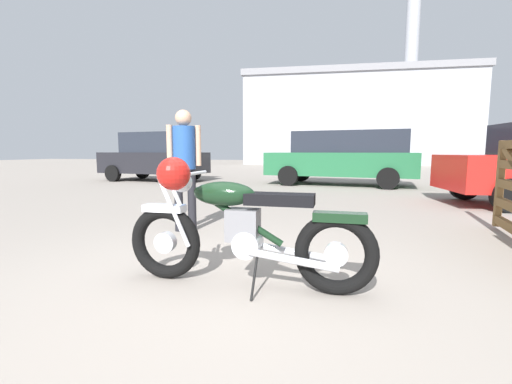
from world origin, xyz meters
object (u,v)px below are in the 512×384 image
(bystander, at_px, (184,157))
(dark_sedan_left, at_px, (156,156))
(white_estate_far, at_px, (343,156))
(vintage_motorcycle, at_px, (238,228))

(bystander, xyz_separation_m, dark_sedan_left, (-4.52, 7.32, -0.10))
(white_estate_far, bearing_deg, vintage_motorcycle, 91.98)
(vintage_motorcycle, relative_size, dark_sedan_left, 0.51)
(bystander, distance_m, dark_sedan_left, 8.61)
(white_estate_far, distance_m, dark_sedan_left, 6.80)
(dark_sedan_left, bearing_deg, bystander, 129.23)
(bystander, xyz_separation_m, white_estate_far, (2.27, 7.23, -0.08))
(vintage_motorcycle, height_order, bystander, bystander)
(vintage_motorcycle, distance_m, dark_sedan_left, 10.78)
(bystander, bearing_deg, vintage_motorcycle, -170.10)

